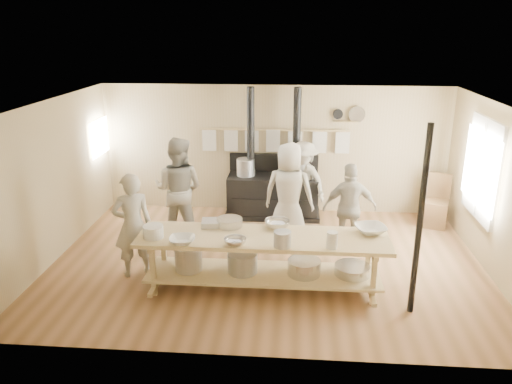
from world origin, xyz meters
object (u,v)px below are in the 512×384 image
at_px(stove, 273,191).
at_px(roasting_pan, 215,223).
at_px(cook_center, 289,193).
at_px(chair, 435,211).
at_px(cook_far_left, 133,225).
at_px(cook_by_window, 303,181).
at_px(prep_table, 262,257).
at_px(cook_left, 179,189).
at_px(cook_right, 350,208).

height_order(stove, roasting_pan, stove).
relative_size(cook_center, roasting_pan, 4.45).
bearing_deg(chair, roasting_pan, -129.74).
height_order(stove, cook_far_left, stove).
height_order(cook_far_left, cook_center, cook_center).
height_order(cook_center, cook_by_window, cook_center).
bearing_deg(prep_table, cook_left, 132.86).
relative_size(stove, cook_far_left, 1.58).
bearing_deg(stove, cook_right, -48.44).
xyz_separation_m(stove, cook_center, (0.34, -1.23, 0.39)).
height_order(stove, chair, stove).
height_order(cook_center, roasting_pan, cook_center).
distance_m(cook_far_left, roasting_pan, 1.27).
bearing_deg(prep_table, cook_by_window, 77.92).
distance_m(prep_table, cook_by_window, 2.93).
distance_m(prep_table, cook_center, 1.86).
distance_m(stove, prep_table, 3.02).
xyz_separation_m(cook_right, roasting_pan, (-2.11, -1.13, 0.12)).
height_order(stove, cook_by_window, stove).
height_order(chair, roasting_pan, chair).
height_order(cook_left, cook_by_window, cook_left).
bearing_deg(cook_by_window, chair, 35.84).
distance_m(cook_center, chair, 3.04).
bearing_deg(cook_center, roasting_pan, 63.25).
bearing_deg(prep_table, cook_far_left, 171.37).
xyz_separation_m(stove, cook_right, (1.38, -1.56, 0.26)).
distance_m(chair, roasting_pan, 4.62).
bearing_deg(cook_left, cook_by_window, -144.50).
relative_size(cook_far_left, cook_center, 0.91).
relative_size(prep_table, chair, 3.57).
distance_m(prep_table, cook_far_left, 2.05).
xyz_separation_m(stove, roasting_pan, (-0.73, -2.69, 0.37)).
distance_m(cook_left, cook_center, 1.96).
relative_size(cook_far_left, roasting_pan, 4.05).
xyz_separation_m(stove, cook_left, (-1.62, -1.28, 0.42)).
bearing_deg(cook_far_left, cook_left, -132.36).
relative_size(prep_table, cook_right, 2.31).
xyz_separation_m(cook_far_left, cook_by_window, (2.61, 2.55, -0.03)).
distance_m(cook_left, cook_right, 3.01).
bearing_deg(cook_by_window, cook_center, -65.70).
height_order(cook_far_left, cook_left, cook_left).
bearing_deg(stove, cook_left, -141.71).
bearing_deg(stove, roasting_pan, -105.28).
xyz_separation_m(cook_far_left, roasting_pan, (1.27, 0.03, 0.07)).
xyz_separation_m(prep_table, chair, (3.17, 2.74, -0.22)).
bearing_deg(cook_left, prep_table, 141.87).
bearing_deg(cook_far_left, cook_center, -175.06).
bearing_deg(chair, cook_center, -142.75).
height_order(stove, cook_center, stove).
xyz_separation_m(cook_center, roasting_pan, (-1.08, -1.46, -0.01)).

